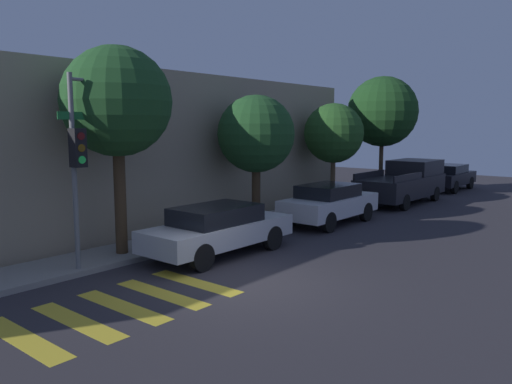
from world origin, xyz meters
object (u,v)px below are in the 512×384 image
at_px(sedan_far_end, 448,176).
at_px(tree_behind_truck, 383,112).
at_px(tree_midblock, 256,135).
at_px(tree_near_corner, 117,103).
at_px(sedan_near_corner, 218,229).
at_px(sedan_middle, 329,203).
at_px(tree_far_end, 334,133).
at_px(pickup_truck, 404,182).
at_px(traffic_light_pole, 90,139).

xyz_separation_m(sedan_far_end, tree_behind_truck, (-4.68, 1.82, 3.49)).
height_order(tree_midblock, tree_behind_truck, tree_behind_truck).
xyz_separation_m(sedan_far_end, tree_near_corner, (-20.32, 1.82, 3.38)).
bearing_deg(tree_behind_truck, sedan_far_end, -21.24).
bearing_deg(sedan_near_corner, tree_midblock, 25.41).
distance_m(sedan_middle, tree_behind_truck, 8.86).
xyz_separation_m(sedan_far_end, tree_far_end, (-9.36, 1.82, 2.47)).
bearing_deg(tree_behind_truck, sedan_middle, -167.10).
height_order(sedan_near_corner, tree_far_end, tree_far_end).
distance_m(sedan_far_end, tree_near_corner, 20.67).
bearing_deg(tree_far_end, tree_near_corner, 180.00).
bearing_deg(tree_behind_truck, pickup_truck, -125.30).
bearing_deg(sedan_near_corner, traffic_light_pole, 157.42).
height_order(sedan_far_end, tree_behind_truck, tree_behind_truck).
bearing_deg(sedan_far_end, tree_behind_truck, 158.76).
relative_size(tree_near_corner, tree_far_end, 1.24).
height_order(sedan_near_corner, tree_near_corner, tree_near_corner).
xyz_separation_m(pickup_truck, tree_midblock, (-8.64, 1.82, 2.28)).
distance_m(sedan_near_corner, tree_near_corner, 4.29).
bearing_deg(sedan_near_corner, tree_behind_truck, 7.53).
bearing_deg(tree_midblock, tree_behind_truck, 0.00).
xyz_separation_m(traffic_light_pole, tree_near_corner, (1.17, 0.55, 0.90)).
distance_m(traffic_light_pole, sedan_near_corner, 4.14).
bearing_deg(pickup_truck, traffic_light_pole, 175.33).
distance_m(sedan_near_corner, sedan_middle, 5.82).
xyz_separation_m(sedan_near_corner, sedan_middle, (5.81, 0.00, 0.03)).
bearing_deg(pickup_truck, tree_behind_truck, 54.70).
relative_size(sedan_near_corner, tree_near_corner, 0.81).
xyz_separation_m(sedan_middle, tree_behind_truck, (7.94, 1.82, 3.48)).
bearing_deg(sedan_far_end, tree_far_end, 169.00).
xyz_separation_m(pickup_truck, sedan_far_end, (5.97, 0.00, -0.20)).
xyz_separation_m(traffic_light_pole, sedan_middle, (8.86, -1.27, -2.47)).
bearing_deg(sedan_middle, sedan_far_end, 0.00).
distance_m(pickup_truck, tree_midblock, 9.12).
xyz_separation_m(pickup_truck, tree_behind_truck, (1.29, 1.82, 3.29)).
relative_size(pickup_truck, sedan_far_end, 1.33).
distance_m(traffic_light_pole, tree_far_end, 12.14).
height_order(traffic_light_pole, sedan_middle, traffic_light_pole).
bearing_deg(tree_far_end, traffic_light_pole, -177.39).
distance_m(tree_near_corner, tree_behind_truck, 15.63).
bearing_deg(tree_behind_truck, traffic_light_pole, -178.11).
bearing_deg(tree_near_corner, pickup_truck, -7.23).
relative_size(sedan_middle, tree_behind_truck, 0.71).
relative_size(traffic_light_pole, pickup_truck, 0.84).
relative_size(sedan_middle, pickup_truck, 0.75).
height_order(sedan_far_end, tree_midblock, tree_midblock).
height_order(sedan_middle, pickup_truck, pickup_truck).
bearing_deg(tree_midblock, tree_far_end, 0.00).
height_order(sedan_middle, tree_far_end, tree_far_end).
bearing_deg(pickup_truck, sedan_far_end, 0.00).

